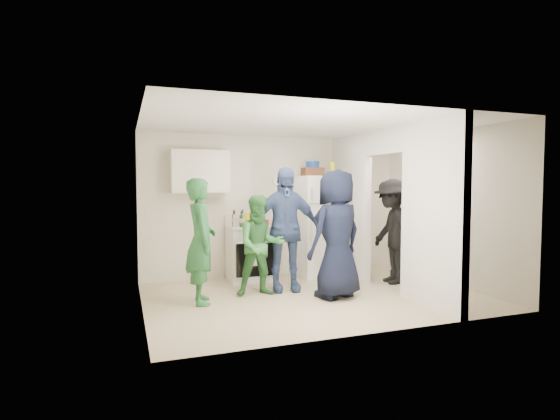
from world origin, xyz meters
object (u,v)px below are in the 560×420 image
object	(u,v)px
yellow_cup_stack_top	(332,169)
fridge	(318,226)
person_navy	(337,234)
person_nook	(392,231)
wicker_basket	(312,172)
stove	(251,253)
person_green_center	(260,246)
blue_bowl	(312,165)
person_green_left	(201,241)
person_denim	(284,229)

from	to	relation	value
yellow_cup_stack_top	fridge	bearing A→B (deg)	155.56
person_navy	person_nook	world-z (taller)	person_navy
wicker_basket	person_navy	world-z (taller)	wicker_basket
fridge	wicker_basket	distance (m)	0.97
stove	person_green_center	bearing A→B (deg)	-98.08
blue_bowl	person_green_left	world-z (taller)	blue_bowl
wicker_basket	yellow_cup_stack_top	distance (m)	0.36
wicker_basket	person_navy	xyz separation A→B (m)	(-0.32, -1.57, -0.94)
blue_bowl	person_green_left	distance (m)	2.76
person_green_left	person_denim	world-z (taller)	person_denim
fridge	person_nook	world-z (taller)	fridge
person_nook	person_navy	bearing A→B (deg)	-57.80
blue_bowl	person_nook	world-z (taller)	blue_bowl
person_green_left	person_green_center	xyz separation A→B (m)	(0.90, 0.14, -0.12)
stove	person_green_center	xyz separation A→B (m)	(-0.15, -1.06, 0.28)
fridge	stove	bearing A→B (deg)	178.64
person_green_center	person_denim	bearing A→B (deg)	26.33
stove	person_nook	distance (m)	2.41
person_green_center	person_denim	distance (m)	0.51
wicker_basket	person_nook	xyz separation A→B (m)	(0.99, -1.03, -1.00)
fridge	yellow_cup_stack_top	bearing A→B (deg)	-24.44
person_green_center	person_navy	bearing A→B (deg)	-20.49
wicker_basket	person_green_center	bearing A→B (deg)	-140.56
person_green_left	person_denim	bearing A→B (deg)	-73.46
person_green_center	fridge	bearing A→B (deg)	41.91
yellow_cup_stack_top	person_denim	distance (m)	1.72
stove	person_navy	size ratio (longest dim) A/B	0.50
stove	wicker_basket	world-z (taller)	wicker_basket
blue_bowl	person_green_center	size ratio (longest dim) A/B	0.16
stove	person_green_left	xyz separation A→B (m)	(-1.05, -1.20, 0.40)
person_navy	wicker_basket	bearing A→B (deg)	-119.40
person_nook	person_denim	bearing A→B (deg)	-83.80
person_green_left	person_navy	size ratio (longest dim) A/B	0.93
person_green_center	person_navy	size ratio (longest dim) A/B	0.80
person_denim	wicker_basket	bearing A→B (deg)	55.70
person_green_left	person_navy	distance (m)	1.93
fridge	person_green_center	xyz separation A→B (m)	(-1.41, -1.03, -0.16)
blue_bowl	wicker_basket	bearing A→B (deg)	0.00
person_green_left	person_green_center	size ratio (longest dim) A/B	1.16
wicker_basket	person_denim	size ratio (longest dim) A/B	0.18
stove	person_green_center	world-z (taller)	person_green_center
person_denim	person_nook	bearing A→B (deg)	5.97
yellow_cup_stack_top	stove	bearing A→B (deg)	174.99
person_green_left	stove	bearing A→B (deg)	-37.32
yellow_cup_stack_top	person_navy	size ratio (longest dim) A/B	0.14
person_green_center	blue_bowl	bearing A→B (deg)	45.26
blue_bowl	person_navy	size ratio (longest dim) A/B	0.13
stove	person_nook	bearing A→B (deg)	-25.27
person_green_left	person_green_center	distance (m)	0.92
person_navy	person_green_left	bearing A→B (deg)	-28.66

